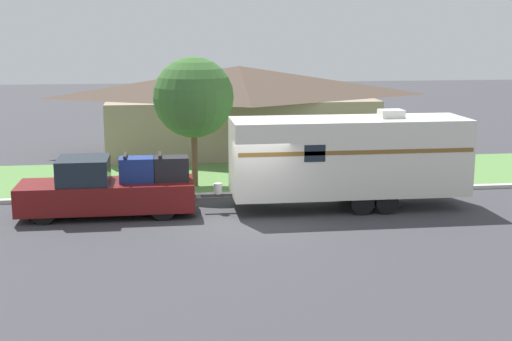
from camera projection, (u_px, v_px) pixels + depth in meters
ground_plane at (253, 223)px, 22.94m from camera, size 120.00×120.00×0.00m
curb_strip at (240, 194)px, 26.57m from camera, size 80.00×0.30×0.14m
lawn_strip at (230, 176)px, 30.13m from camera, size 80.00×7.00×0.03m
house_across_street at (239, 107)px, 35.91m from camera, size 13.98×7.25×4.30m
pickup_truck at (108, 189)px, 23.65m from camera, size 5.86×1.99×2.07m
travel_trailer at (349, 156)px, 24.55m from camera, size 9.17×2.38×3.41m
mailbox at (290, 164)px, 27.24m from camera, size 0.48×0.20×1.39m
tree_in_yard at (194, 98)px, 27.49m from camera, size 3.13×3.13×5.09m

